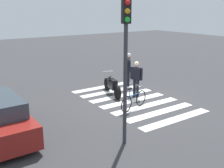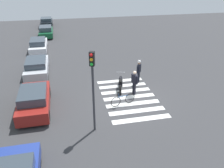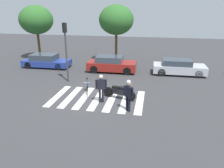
{
  "view_description": "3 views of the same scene",
  "coord_description": "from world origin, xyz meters",
  "px_view_note": "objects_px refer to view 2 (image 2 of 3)",
  "views": [
    {
      "loc": [
        -9.48,
        7.7,
        4.22
      ],
      "look_at": [
        0.64,
        0.78,
        0.78
      ],
      "focal_mm": 43.79,
      "sensor_mm": 36.0,
      "label": 1
    },
    {
      "loc": [
        -13.48,
        4.13,
        7.9
      ],
      "look_at": [
        0.49,
        1.11,
        0.89
      ],
      "focal_mm": 37.41,
      "sensor_mm": 36.0,
      "label": 2
    },
    {
      "loc": [
        3.31,
        -12.41,
        5.62
      ],
      "look_at": [
        0.78,
        0.87,
        0.74
      ],
      "focal_mm": 34.85,
      "sensor_mm": 36.0,
      "label": 3
    }
  ],
  "objects_px": {
    "officer_on_foot": "(134,81)",
    "car_white_van": "(38,45)",
    "car_black_suv": "(47,22)",
    "traffic_light_pole": "(93,81)",
    "police_motorcycle": "(121,83)",
    "car_green_compact": "(46,31)",
    "officer_by_motorcycle": "(139,70)",
    "leaning_bicycle": "(123,100)",
    "car_silver_sedan": "(37,66)",
    "car_maroon_wagon": "(34,100)"
  },
  "relations": [
    {
      "from": "officer_by_motorcycle",
      "to": "car_green_compact",
      "type": "distance_m",
      "value": 17.62
    },
    {
      "from": "car_black_suv",
      "to": "traffic_light_pole",
      "type": "distance_m",
      "value": 27.53
    },
    {
      "from": "car_white_van",
      "to": "car_maroon_wagon",
      "type": "bearing_deg",
      "value": -177.5
    },
    {
      "from": "police_motorcycle",
      "to": "leaning_bicycle",
      "type": "bearing_deg",
      "value": 169.62
    },
    {
      "from": "car_white_van",
      "to": "officer_by_motorcycle",
      "type": "bearing_deg",
      "value": -140.88
    },
    {
      "from": "police_motorcycle",
      "to": "leaning_bicycle",
      "type": "xyz_separation_m",
      "value": [
        -2.24,
        0.41,
        -0.07
      ]
    },
    {
      "from": "car_green_compact",
      "to": "police_motorcycle",
      "type": "bearing_deg",
      "value": -160.61
    },
    {
      "from": "police_motorcycle",
      "to": "car_green_compact",
      "type": "height_order",
      "value": "car_green_compact"
    },
    {
      "from": "car_black_suv",
      "to": "traffic_light_pole",
      "type": "bearing_deg",
      "value": -172.83
    },
    {
      "from": "leaning_bicycle",
      "to": "officer_on_foot",
      "type": "xyz_separation_m",
      "value": [
        1.25,
        -1.14,
        0.63
      ]
    },
    {
      "from": "car_white_van",
      "to": "traffic_light_pole",
      "type": "height_order",
      "value": "traffic_light_pole"
    },
    {
      "from": "car_silver_sedan",
      "to": "car_green_compact",
      "type": "relative_size",
      "value": 1.05
    },
    {
      "from": "car_maroon_wagon",
      "to": "car_white_van",
      "type": "relative_size",
      "value": 0.97
    },
    {
      "from": "officer_by_motorcycle",
      "to": "car_maroon_wagon",
      "type": "bearing_deg",
      "value": 107.77
    },
    {
      "from": "leaning_bicycle",
      "to": "officer_by_motorcycle",
      "type": "bearing_deg",
      "value": -33.98
    },
    {
      "from": "officer_on_foot",
      "to": "traffic_light_pole",
      "type": "xyz_separation_m",
      "value": [
        -3.49,
        3.31,
        1.97
      ]
    },
    {
      "from": "leaning_bicycle",
      "to": "officer_by_motorcycle",
      "type": "distance_m",
      "value": 3.69
    },
    {
      "from": "car_black_suv",
      "to": "officer_by_motorcycle",
      "type": "bearing_deg",
      "value": -160.87
    },
    {
      "from": "leaning_bicycle",
      "to": "traffic_light_pole",
      "type": "relative_size",
      "value": 0.38
    },
    {
      "from": "car_maroon_wagon",
      "to": "traffic_light_pole",
      "type": "relative_size",
      "value": 0.96
    },
    {
      "from": "officer_on_foot",
      "to": "car_white_van",
      "type": "xyz_separation_m",
      "value": [
        11.68,
        7.18,
        -0.39
      ]
    },
    {
      "from": "police_motorcycle",
      "to": "traffic_light_pole",
      "type": "xyz_separation_m",
      "value": [
        -4.48,
        2.58,
        2.53
      ]
    },
    {
      "from": "officer_by_motorcycle",
      "to": "police_motorcycle",
      "type": "bearing_deg",
      "value": 115.31
    },
    {
      "from": "car_maroon_wagon",
      "to": "car_silver_sedan",
      "type": "xyz_separation_m",
      "value": [
        5.87,
        0.26,
        -0.05
      ]
    },
    {
      "from": "leaning_bicycle",
      "to": "officer_on_foot",
      "type": "distance_m",
      "value": 1.8
    },
    {
      "from": "officer_by_motorcycle",
      "to": "car_black_suv",
      "type": "xyz_separation_m",
      "value": [
        21.98,
        7.62,
        -0.41
      ]
    },
    {
      "from": "car_silver_sedan",
      "to": "car_white_van",
      "type": "distance_m",
      "value": 6.47
    },
    {
      "from": "officer_on_foot",
      "to": "traffic_light_pole",
      "type": "height_order",
      "value": "traffic_light_pole"
    },
    {
      "from": "officer_on_foot",
      "to": "officer_by_motorcycle",
      "type": "xyz_separation_m",
      "value": [
        1.76,
        -0.89,
        0.06
      ]
    },
    {
      "from": "officer_on_foot",
      "to": "car_white_van",
      "type": "height_order",
      "value": "officer_on_foot"
    },
    {
      "from": "officer_on_foot",
      "to": "leaning_bicycle",
      "type": "bearing_deg",
      "value": 137.69
    },
    {
      "from": "car_green_compact",
      "to": "leaning_bicycle",
      "type": "bearing_deg",
      "value": -163.9
    },
    {
      "from": "car_silver_sedan",
      "to": "traffic_light_pole",
      "type": "distance_m",
      "value": 9.7
    },
    {
      "from": "car_maroon_wagon",
      "to": "leaning_bicycle",
      "type": "bearing_deg",
      "value": -96.18
    },
    {
      "from": "police_motorcycle",
      "to": "traffic_light_pole",
      "type": "height_order",
      "value": "traffic_light_pole"
    },
    {
      "from": "officer_by_motorcycle",
      "to": "car_silver_sedan",
      "type": "distance_m",
      "value": 8.53
    },
    {
      "from": "car_green_compact",
      "to": "car_black_suv",
      "type": "bearing_deg",
      "value": 1.24
    },
    {
      "from": "officer_by_motorcycle",
      "to": "car_black_suv",
      "type": "distance_m",
      "value": 23.27
    },
    {
      "from": "officer_on_foot",
      "to": "car_green_compact",
      "type": "height_order",
      "value": "officer_on_foot"
    },
    {
      "from": "car_white_van",
      "to": "car_green_compact",
      "type": "height_order",
      "value": "car_green_compact"
    },
    {
      "from": "officer_on_foot",
      "to": "car_black_suv",
      "type": "height_order",
      "value": "officer_on_foot"
    },
    {
      "from": "car_silver_sedan",
      "to": "car_white_van",
      "type": "xyz_separation_m",
      "value": [
        6.46,
        0.27,
        -0.01
      ]
    },
    {
      "from": "car_black_suv",
      "to": "traffic_light_pole",
      "type": "xyz_separation_m",
      "value": [
        -27.22,
        -3.43,
        2.32
      ]
    },
    {
      "from": "car_maroon_wagon",
      "to": "traffic_light_pole",
      "type": "bearing_deg",
      "value": -130.39
    },
    {
      "from": "officer_on_foot",
      "to": "officer_by_motorcycle",
      "type": "height_order",
      "value": "officer_by_motorcycle"
    },
    {
      "from": "car_maroon_wagon",
      "to": "officer_on_foot",
      "type": "bearing_deg",
      "value": -84.37
    },
    {
      "from": "car_maroon_wagon",
      "to": "car_green_compact",
      "type": "xyz_separation_m",
      "value": [
        18.35,
        -0.03,
        -0.04
      ]
    },
    {
      "from": "leaning_bicycle",
      "to": "car_green_compact",
      "type": "distance_m",
      "value": 19.72
    },
    {
      "from": "leaning_bicycle",
      "to": "car_black_suv",
      "type": "height_order",
      "value": "car_black_suv"
    },
    {
      "from": "car_silver_sedan",
      "to": "car_white_van",
      "type": "relative_size",
      "value": 0.99
    }
  ]
}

